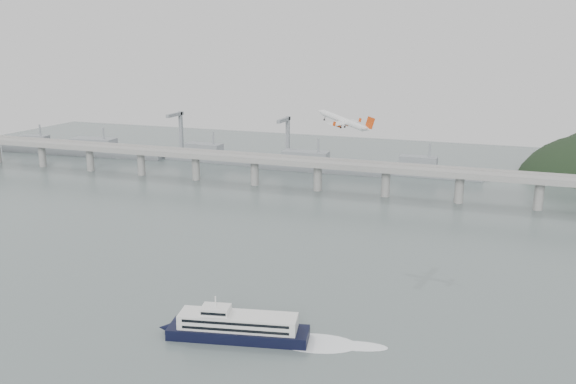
% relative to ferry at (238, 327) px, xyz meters
% --- Properties ---
extents(ground, '(900.00, 900.00, 0.00)m').
position_rel_ferry_xyz_m(ground, '(-9.96, 26.05, -4.42)').
color(ground, slate).
rests_on(ground, ground).
extents(bridge, '(800.00, 22.00, 23.90)m').
position_rel_ferry_xyz_m(bridge, '(-11.11, 226.05, 13.23)').
color(bridge, gray).
rests_on(bridge, ground).
extents(distant_fleet, '(453.00, 60.90, 40.00)m').
position_rel_ferry_xyz_m(distant_fleet, '(-165.31, 291.13, 1.80)').
color(distant_fleet, gray).
rests_on(distant_fleet, ground).
extents(ferry, '(85.58, 28.05, 16.29)m').
position_rel_ferry_xyz_m(ferry, '(0.00, 0.00, 0.00)').
color(ferry, black).
rests_on(ferry, ground).
extents(airliner, '(32.52, 29.78, 11.32)m').
position_rel_ferry_xyz_m(airliner, '(9.50, 111.40, 63.13)').
color(airliner, white).
rests_on(airliner, ground).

